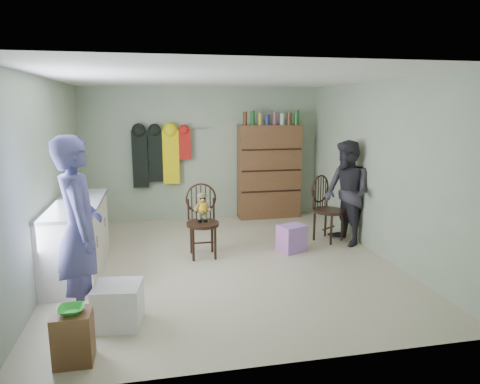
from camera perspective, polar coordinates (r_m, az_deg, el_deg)
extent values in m
plane|color=beige|center=(6.09, -1.96, -9.25)|extent=(5.00, 5.00, 0.00)
plane|color=#A3B194|center=(8.23, -4.91, 5.07)|extent=(4.50, 0.00, 4.50)
plane|color=#A3B194|center=(5.85, -24.35, 1.55)|extent=(0.00, 5.00, 5.00)
plane|color=#A3B194|center=(6.53, 17.87, 2.93)|extent=(0.00, 5.00, 5.00)
plane|color=white|center=(5.72, -2.13, 14.92)|extent=(5.00, 5.00, 0.00)
cube|color=silver|center=(5.96, -20.90, -5.92)|extent=(0.60, 1.80, 0.90)
cube|color=slate|center=(5.85, -21.22, -1.51)|extent=(0.64, 1.86, 0.04)
cylinder|color=#99999E|center=(5.47, -18.49, -6.31)|extent=(0.02, 0.02, 0.14)
cylinder|color=#99999E|center=(6.33, -17.54, -3.88)|extent=(0.02, 0.02, 0.14)
cube|color=brown|center=(4.06, -21.34, -17.64)|extent=(0.32, 0.27, 0.45)
imported|color=green|center=(3.95, -21.61, -14.42)|extent=(0.22, 0.22, 0.05)
cube|color=white|center=(4.54, -15.92, -14.26)|extent=(0.50, 0.48, 0.42)
cylinder|color=#311C11|center=(6.16, -4.99, -4.26)|extent=(0.47, 0.47, 0.05)
cylinder|color=#311C11|center=(6.07, -6.24, -7.05)|extent=(0.04, 0.04, 0.47)
cylinder|color=#311C11|center=(6.11, -3.31, -6.89)|extent=(0.04, 0.04, 0.47)
cylinder|color=#311C11|center=(6.38, -6.52, -6.15)|extent=(0.04, 0.04, 0.47)
cylinder|color=#311C11|center=(6.41, -3.74, -6.01)|extent=(0.04, 0.04, 0.47)
torus|color=#311C11|center=(6.26, -5.24, -0.86)|extent=(0.45, 0.03, 0.45)
cylinder|color=#311C11|center=(6.27, -6.90, -2.34)|extent=(0.03, 0.03, 0.31)
cylinder|color=#311C11|center=(6.31, -3.52, -2.19)|extent=(0.03, 0.03, 0.31)
cylinder|color=yellow|center=(6.12, -5.05, -1.98)|extent=(0.13, 0.13, 0.13)
cylinder|color=#475128|center=(6.15, -5.03, -3.12)|extent=(0.08, 0.08, 0.19)
sphere|color=#9E7042|center=(6.10, -5.07, -0.88)|extent=(0.12, 0.12, 0.12)
cylinder|color=#475128|center=(6.08, -5.08, -0.35)|extent=(0.11, 0.11, 0.04)
cube|color=black|center=(6.04, -5.01, -0.90)|extent=(0.09, 0.01, 0.02)
cylinder|color=#311C11|center=(7.02, 11.80, -2.49)|extent=(0.65, 0.65, 0.05)
cylinder|color=#311C11|center=(6.88, 12.06, -5.02)|extent=(0.04, 0.04, 0.47)
cylinder|color=#311C11|center=(7.13, 13.47, -4.50)|extent=(0.04, 0.04, 0.47)
cylinder|color=#311C11|center=(7.05, 9.87, -4.53)|extent=(0.04, 0.04, 0.47)
cylinder|color=#311C11|center=(7.30, 11.32, -4.03)|extent=(0.04, 0.04, 0.47)
torus|color=#311C11|center=(7.05, 10.65, 0.42)|extent=(0.40, 0.27, 0.46)
cylinder|color=#311C11|center=(6.93, 9.77, -1.07)|extent=(0.03, 0.03, 0.31)
cylinder|color=#311C11|center=(7.23, 11.53, -0.61)|extent=(0.03, 0.03, 0.31)
cube|color=#E572C7|center=(6.49, 6.90, -6.14)|extent=(0.47, 0.42, 0.40)
imported|color=#59549A|center=(4.52, -20.63, -4.82)|extent=(0.60, 0.77, 1.88)
imported|color=#2D2B33|center=(6.86, 14.05, -0.12)|extent=(0.73, 0.88, 1.64)
cube|color=brown|center=(8.32, 3.88, 2.72)|extent=(1.20, 0.38, 1.80)
cube|color=#311C11|center=(8.20, 4.20, 0.10)|extent=(1.16, 0.02, 0.03)
cube|color=#311C11|center=(8.13, 4.24, 2.87)|extent=(1.16, 0.02, 0.03)
cube|color=#311C11|center=(8.08, 4.28, 5.68)|extent=(1.16, 0.02, 0.03)
cylinder|color=#592D14|center=(8.01, 0.67, 9.78)|extent=(0.08, 0.08, 0.25)
cylinder|color=#19591E|center=(8.04, 1.68, 9.83)|extent=(0.08, 0.08, 0.26)
cylinder|color=#A59933|center=(8.07, 2.68, 9.69)|extent=(0.07, 0.07, 0.22)
cylinder|color=navy|center=(8.11, 3.67, 9.58)|extent=(0.09, 0.09, 0.19)
cylinder|color=#8C3F59|center=(8.15, 4.66, 9.74)|extent=(0.07, 0.07, 0.24)
cylinder|color=#B2B2B7|center=(8.19, 5.63, 9.63)|extent=(0.09, 0.09, 0.21)
cylinder|color=#592D14|center=(8.23, 6.60, 9.67)|extent=(0.08, 0.08, 0.23)
cylinder|color=#19591E|center=(8.28, 7.56, 9.83)|extent=(0.09, 0.09, 0.28)
cylinder|color=#99999E|center=(8.10, -7.77, 8.46)|extent=(1.00, 0.02, 0.02)
cube|color=black|center=(8.07, -13.18, 4.29)|extent=(0.28, 0.10, 1.05)
cube|color=black|center=(8.06, -11.20, 4.73)|extent=(0.26, 0.10, 0.95)
cube|color=yellow|center=(8.07, -9.20, 4.63)|extent=(0.30, 0.10, 1.00)
cube|color=red|center=(8.06, -7.40, 6.28)|extent=(0.22, 0.10, 0.55)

